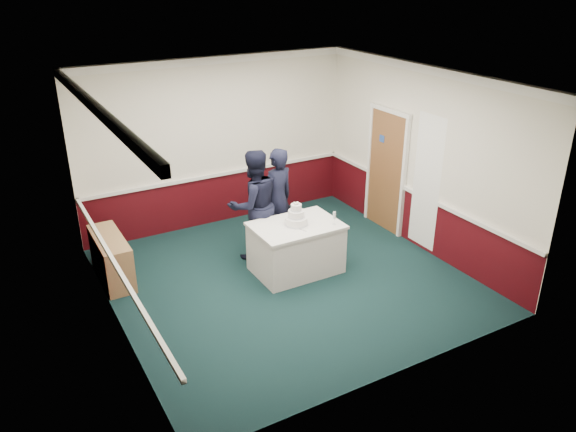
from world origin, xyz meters
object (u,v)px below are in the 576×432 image
sideboard (112,258)px  wedding_cake (296,218)px  champagne_flute (334,216)px  person_woman (277,199)px  person_man (254,205)px  cake_table (296,247)px  cake_knife (301,230)px

sideboard → wedding_cake: (2.54, -1.15, 0.55)m
champagne_flute → person_woman: (-0.36, 1.13, -0.06)m
sideboard → person_man: bearing=-10.2°
person_woman → wedding_cake: bearing=68.8°
sideboard → cake_table: 2.79m
cake_knife → person_man: person_man is taller
person_man → champagne_flute: bearing=127.9°
person_man → sideboard: bearing=-11.3°
cake_table → sideboard: bearing=155.7°
cake_table → person_man: person_man is taller
cake_knife → person_woman: person_woman is taller
sideboard → wedding_cake: size_ratio=3.30×
sideboard → person_woman: person_woman is taller
cake_knife → champagne_flute: size_ratio=1.07×
cake_table → wedding_cake: size_ratio=3.63×
cake_table → wedding_cake: 0.50m
person_woman → champagne_flute: bearing=95.7°
sideboard → person_man: (2.20, -0.40, 0.55)m
wedding_cake → champagne_flute: bearing=-29.2°
cake_knife → champagne_flute: champagne_flute is taller
cake_table → champagne_flute: 0.78m
person_man → person_woman: person_man is taller
champagne_flute → cake_table: bearing=150.8°
cake_table → cake_knife: (-0.03, -0.20, 0.39)m
sideboard → person_woman: size_ratio=0.69×
cake_knife → person_woman: size_ratio=0.13×
person_woman → person_man: bearing=-0.2°
sideboard → person_woman: 2.74m
cake_knife → person_woman: bearing=60.6°
cake_knife → person_man: 1.01m
sideboard → champagne_flute: (3.04, -1.43, 0.58)m
wedding_cake → cake_knife: (-0.03, -0.20, -0.11)m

